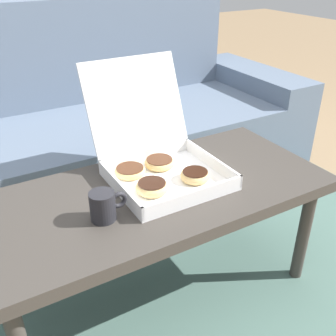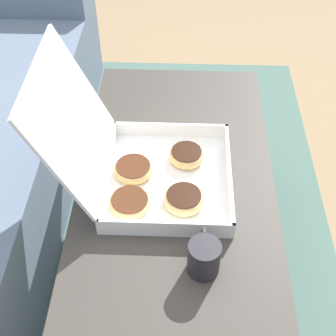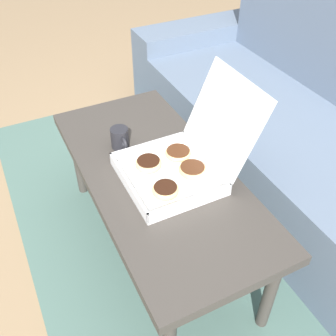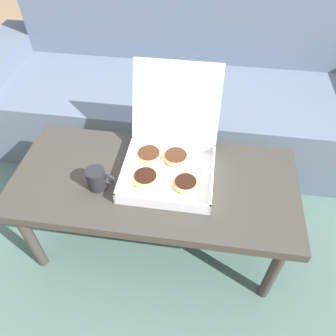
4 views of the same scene
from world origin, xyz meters
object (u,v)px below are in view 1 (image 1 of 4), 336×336
(couch, at_px, (75,136))
(pastry_box, at_px, (156,158))
(coffee_mug, at_px, (104,206))
(coffee_table, at_px, (157,201))

(couch, xyz_separation_m, pastry_box, (0.04, -0.77, 0.21))
(couch, height_order, coffee_mug, couch)
(coffee_table, distance_m, coffee_mug, 0.23)
(couch, height_order, coffee_table, couch)
(coffee_table, relative_size, pastry_box, 2.49)
(coffee_table, height_order, pastry_box, pastry_box)
(coffee_table, height_order, coffee_mug, coffee_mug)
(couch, distance_m, coffee_mug, 0.96)
(pastry_box, distance_m, coffee_mug, 0.28)
(pastry_box, xyz_separation_m, coffee_mug, (-0.24, -0.15, -0.02))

